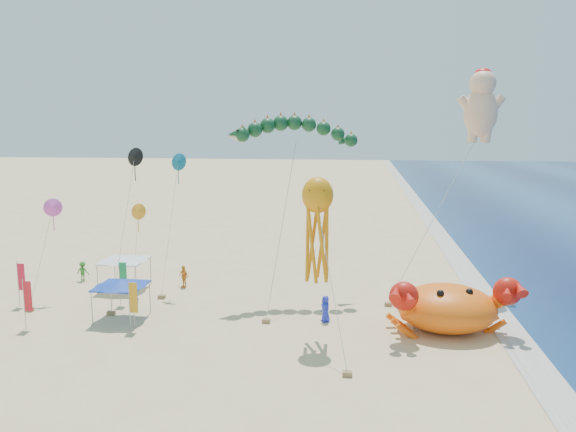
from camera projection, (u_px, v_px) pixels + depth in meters
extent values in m
plane|color=#D1B784|center=(315.00, 321.00, 36.18)|extent=(320.00, 320.00, 0.00)
plane|color=silver|center=(508.00, 329.00, 34.72)|extent=(320.00, 320.00, 0.00)
ellipsoid|color=#FC5F0D|center=(447.00, 308.00, 34.31)|extent=(7.13, 6.40, 2.88)
sphere|color=#B7150B|center=(395.00, 292.00, 33.31)|extent=(1.71, 1.71, 1.71)
sphere|color=black|center=(435.00, 292.00, 33.23)|extent=(0.44, 0.44, 0.44)
sphere|color=#B7150B|center=(508.00, 296.00, 32.52)|extent=(1.71, 1.71, 1.71)
sphere|color=black|center=(466.00, 293.00, 33.01)|extent=(0.44, 0.44, 0.44)
cone|color=#0F391E|center=(237.00, 133.00, 40.70)|extent=(1.30, 0.96, 1.06)
cylinder|color=#B2B2B2|center=(282.00, 225.00, 38.03)|extent=(1.23, 6.62, 11.23)
cube|color=olive|center=(266.00, 321.00, 35.81)|extent=(0.50, 0.35, 0.25)
ellipsoid|color=#FCC19A|center=(481.00, 113.00, 42.41)|extent=(2.51, 2.07, 3.69)
sphere|color=#FCC19A|center=(483.00, 83.00, 41.83)|extent=(1.93, 1.93, 1.93)
ellipsoid|color=red|center=(483.00, 74.00, 41.83)|extent=(1.25, 1.25, 0.88)
cylinder|color=#B2B2B2|center=(436.00, 214.00, 40.88)|extent=(6.90, 6.50, 11.79)
cube|color=olive|center=(388.00, 304.00, 39.11)|extent=(0.50, 0.35, 0.25)
ellipsoid|color=orange|center=(318.00, 195.00, 32.00)|extent=(1.82, 1.63, 2.09)
cylinder|color=#B2B2B2|center=(331.00, 284.00, 30.19)|extent=(1.99, 5.03, 7.82)
cube|color=olive|center=(347.00, 374.00, 28.27)|extent=(0.50, 0.35, 0.25)
cylinder|color=gray|center=(92.00, 309.00, 35.16)|extent=(0.06, 0.06, 2.20)
cylinder|color=gray|center=(134.00, 311.00, 34.82)|extent=(0.06, 0.06, 2.20)
cylinder|color=gray|center=(111.00, 296.00, 37.85)|extent=(0.06, 0.06, 2.20)
cylinder|color=gray|center=(150.00, 297.00, 37.51)|extent=(0.06, 0.06, 2.20)
cube|color=#1233A2|center=(121.00, 286.00, 36.15)|extent=(2.99, 2.99, 0.08)
cone|color=#1233A2|center=(121.00, 282.00, 36.11)|extent=(3.29, 3.29, 0.45)
cylinder|color=gray|center=(98.00, 280.00, 41.74)|extent=(0.06, 0.06, 2.20)
cylinder|color=gray|center=(136.00, 281.00, 41.37)|extent=(0.06, 0.06, 2.20)
cylinder|color=gray|center=(115.00, 269.00, 44.66)|extent=(0.06, 0.06, 2.20)
cylinder|color=gray|center=(151.00, 271.00, 44.30)|extent=(0.06, 0.06, 2.20)
cube|color=silver|center=(124.00, 260.00, 42.83)|extent=(3.22, 3.22, 0.08)
cone|color=silver|center=(124.00, 257.00, 42.79)|extent=(3.55, 3.55, 0.45)
cylinder|color=gray|center=(129.00, 305.00, 34.30)|extent=(0.05, 0.05, 3.20)
cube|color=orange|center=(133.00, 298.00, 34.18)|extent=(0.50, 0.04, 1.90)
cylinder|color=gray|center=(24.00, 304.00, 34.59)|extent=(0.05, 0.05, 3.20)
cube|color=red|center=(28.00, 296.00, 34.48)|extent=(0.50, 0.04, 1.90)
cylinder|color=gray|center=(18.00, 284.00, 38.90)|extent=(0.05, 0.05, 3.20)
cube|color=red|center=(21.00, 277.00, 38.78)|extent=(0.50, 0.04, 1.90)
cylinder|color=gray|center=(120.00, 283.00, 39.19)|extent=(0.05, 0.05, 3.20)
cube|color=#178F45|center=(123.00, 276.00, 39.08)|extent=(0.50, 0.04, 1.90)
imported|color=#287025|center=(83.00, 271.00, 45.29)|extent=(1.04, 0.63, 1.58)
imported|color=#1D61AE|center=(135.00, 296.00, 38.69)|extent=(0.67, 0.71, 1.62)
imported|color=#222FCC|center=(326.00, 309.00, 35.94)|extent=(0.90, 1.00, 1.72)
imported|color=orange|center=(184.00, 276.00, 43.51)|extent=(1.07, 0.93, 1.73)
imported|color=silver|center=(416.00, 317.00, 34.57)|extent=(0.64, 0.71, 1.64)
cone|color=orange|center=(138.00, 211.00, 44.73)|extent=(1.30, 0.51, 1.32)
cylinder|color=#B2B2B2|center=(135.00, 250.00, 43.69)|extent=(0.55, 3.04, 5.41)
cube|color=olive|center=(132.00, 289.00, 42.64)|extent=(0.50, 0.35, 0.25)
cone|color=#0B587A|center=(178.00, 162.00, 41.64)|extent=(1.30, 0.51, 1.32)
cylinder|color=#B2B2B2|center=(177.00, 230.00, 40.94)|extent=(0.55, 3.04, 9.53)
cube|color=olive|center=(176.00, 299.00, 40.22)|extent=(0.50, 0.35, 0.25)
cone|color=#E64CBD|center=(53.00, 207.00, 39.95)|extent=(1.30, 0.51, 1.32)
cylinder|color=#B2B2B2|center=(48.00, 258.00, 39.00)|extent=(0.55, 3.04, 6.44)
cube|color=olive|center=(42.00, 309.00, 38.03)|extent=(0.50, 0.35, 0.25)
cone|color=black|center=(134.00, 157.00, 39.04)|extent=(1.30, 0.51, 1.32)
cylinder|color=#B2B2B2|center=(133.00, 233.00, 38.39)|extent=(0.55, 3.04, 10.06)
cube|color=olive|center=(131.00, 311.00, 37.72)|extent=(0.50, 0.35, 0.25)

